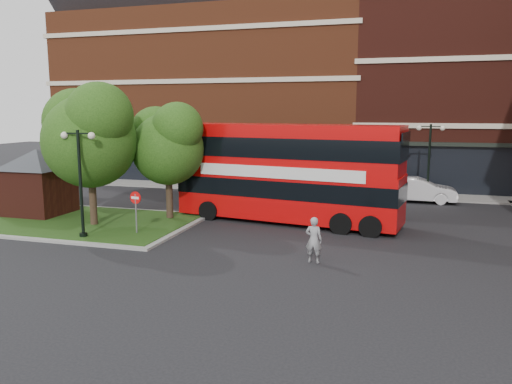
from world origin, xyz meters
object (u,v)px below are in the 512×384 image
(car_silver, at_px, (248,182))
(car_white, at_px, (418,190))
(woman, at_px, (314,240))
(bus, at_px, (287,166))

(car_silver, xyz_separation_m, car_white, (11.68, -0.54, 0.06))
(woman, xyz_separation_m, car_silver, (-7.48, 15.31, -0.17))
(car_white, bearing_deg, bus, 140.29)
(car_silver, relative_size, car_white, 0.90)
(bus, bearing_deg, woman, -60.04)
(bus, relative_size, woman, 6.68)
(car_silver, distance_m, car_white, 11.70)
(woman, relative_size, car_silver, 0.42)
(woman, height_order, car_silver, woman)
(car_white, bearing_deg, woman, 164.48)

